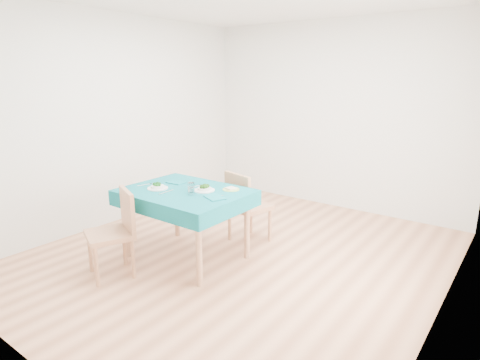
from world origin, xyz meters
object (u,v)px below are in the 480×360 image
Objects in this scene: chair_far at (250,199)px; side_plate at (231,189)px; chair_near at (109,225)px; bowl_near at (158,186)px; bowl_far at (204,188)px; table at (186,224)px.

chair_far is 0.54m from side_plate.
chair_far reaches higher than side_plate.
chair_near is 1.00× the size of chair_far.
bowl_far is at bearing 27.95° from bowl_near.
chair_far is at bearing 81.78° from bowl_far.
bowl_near is at bearing -153.70° from table.
chair_near reaches higher than table.
chair_near is at bearing -113.00° from table.
bowl_far is 0.28m from side_plate.
bowl_near and bowl_far have the same top height.
chair_far reaches higher than chair_near.
chair_far is at bearing 92.69° from chair_near.
chair_far is 5.91× the size of side_plate.
side_plate is (0.69, 1.04, 0.24)m from chair_near.
chair_far is (0.28, 0.78, 0.15)m from table.
bowl_near is at bearing 109.80° from chair_near.
table is 1.21× the size of chair_far.
bowl_near is 1.00× the size of bowl_far.
side_plate is at bearing 80.42° from chair_near.
chair_near is 1.26m from side_plate.
chair_near is at bearing 82.24° from chair_far.
side_plate is (0.37, 0.30, 0.38)m from table.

